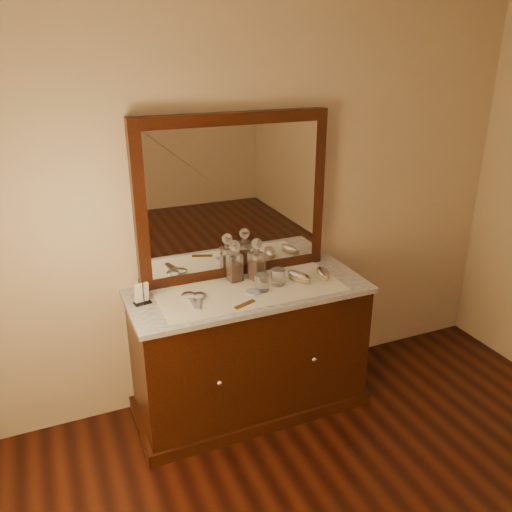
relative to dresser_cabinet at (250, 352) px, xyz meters
name	(u,v)px	position (x,y,z in m)	size (l,w,h in m)	color
dresser_cabinet	(250,352)	(0.00, 0.00, 0.00)	(1.40, 0.55, 0.82)	black
dresser_plinth	(250,400)	(0.00, 0.00, -0.37)	(1.46, 0.59, 0.08)	black
knob_left	(220,383)	(-0.30, -0.28, 0.04)	(0.04, 0.04, 0.04)	silver
knob_right	(314,359)	(0.30, -0.28, 0.04)	(0.04, 0.04, 0.04)	silver
marble_top	(249,291)	(0.00, 0.00, 0.42)	(1.44, 0.59, 0.03)	white
mirror_frame	(234,198)	(0.00, 0.25, 0.94)	(1.20, 0.08, 1.00)	black
mirror_glass	(236,199)	(0.00, 0.21, 0.94)	(1.06, 0.01, 0.86)	white
lace_runner	(251,290)	(0.00, -0.02, 0.44)	(1.10, 0.45, 0.00)	beige
pin_dish	(253,292)	(-0.01, -0.07, 0.45)	(0.08, 0.08, 0.01)	white
comb	(245,304)	(-0.11, -0.19, 0.45)	(0.14, 0.03, 0.01)	brown
napkin_rack	(142,294)	(-0.63, 0.06, 0.50)	(0.10, 0.07, 0.14)	black
decanter_left	(235,265)	(-0.04, 0.14, 0.55)	(0.09, 0.09, 0.26)	#994316
decanter_right	(257,264)	(0.09, 0.11, 0.55)	(0.11, 0.11, 0.27)	#994316
brush_near	(299,277)	(0.33, -0.01, 0.47)	(0.13, 0.19, 0.05)	tan
brush_far	(323,274)	(0.49, -0.03, 0.47)	(0.11, 0.18, 0.04)	tan
hand_mirror_outer	(190,297)	(-0.37, 0.01, 0.45)	(0.09, 0.22, 0.02)	silver
hand_mirror_inner	(199,297)	(-0.32, -0.01, 0.45)	(0.12, 0.22, 0.02)	silver
tumblers	(270,280)	(0.12, -0.03, 0.49)	(0.21, 0.12, 0.10)	white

